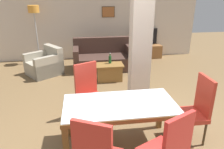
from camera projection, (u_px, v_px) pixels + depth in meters
The scene contains 14 objects.
ground_plane at pixel (119, 145), 3.45m from camera, with size 18.00×18.00×0.00m, color brown.
back_wall at pixel (95, 20), 7.45m from camera, with size 7.20×0.09×2.70m.
divider_pillar at pixel (141, 40), 4.38m from camera, with size 0.40×0.32×2.70m.
dining_table at pixel (120, 113), 3.24m from camera, with size 1.66×0.86×0.74m.
dining_chair_near_right at pixel (168, 149), 2.51m from camera, with size 0.61×0.61×1.08m.
dining_chair_head_right at pixel (196, 108), 3.41m from camera, with size 0.46×0.46×1.08m.
dining_chair_far_left at pixel (89, 91), 3.97m from camera, with size 0.62×0.62×1.08m.
sofa at pixel (103, 59), 6.76m from camera, with size 1.80×0.93×0.91m.
armchair at pixel (45, 65), 6.29m from camera, with size 1.16×1.15×0.78m.
coffee_table at pixel (109, 72), 5.86m from camera, with size 0.73×0.46×0.45m.
bottle at pixel (110, 59), 5.83m from camera, with size 0.08×0.08×0.28m.
tv_stand at pixel (145, 52), 7.83m from camera, with size 1.16×0.40×0.46m.
tv_screen at pixel (146, 38), 7.65m from camera, with size 0.93×0.39×0.57m.
floor_lamp at pixel (34, 15), 6.76m from camera, with size 0.34×0.34×1.86m.
Camera 1 is at (-0.52, -2.77, 2.29)m, focal length 35.00 mm.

